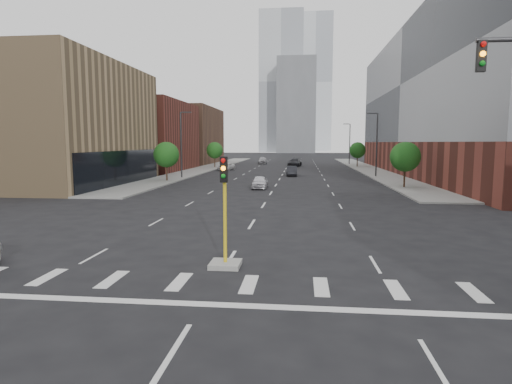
% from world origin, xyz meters
% --- Properties ---
extents(sidewalk_left_far, '(5.00, 92.00, 0.15)m').
position_xyz_m(sidewalk_left_far, '(-15.00, 74.00, 0.07)').
color(sidewalk_left_far, gray).
rests_on(sidewalk_left_far, ground).
extents(sidewalk_right_far, '(5.00, 92.00, 0.15)m').
position_xyz_m(sidewalk_right_far, '(15.00, 74.00, 0.07)').
color(sidewalk_right_far, gray).
rests_on(sidewalk_right_far, ground).
extents(building_left_mid, '(20.00, 24.00, 14.00)m').
position_xyz_m(building_left_mid, '(-27.50, 40.00, 7.00)').
color(building_left_mid, '#A2835B').
rests_on(building_left_mid, ground).
extents(building_left_far_a, '(20.00, 22.00, 12.00)m').
position_xyz_m(building_left_far_a, '(-27.50, 66.00, 6.00)').
color(building_left_far_a, brown).
rests_on(building_left_far_a, ground).
extents(building_left_far_b, '(20.00, 24.00, 13.00)m').
position_xyz_m(building_left_far_b, '(-27.50, 92.00, 6.50)').
color(building_left_far_b, brown).
rests_on(building_left_far_b, ground).
extents(building_right_main, '(24.00, 70.00, 22.00)m').
position_xyz_m(building_right_main, '(29.50, 60.00, 11.00)').
color(building_right_main, brown).
rests_on(building_right_main, ground).
extents(tower_left, '(22.00, 22.00, 70.00)m').
position_xyz_m(tower_left, '(-8.00, 220.00, 35.00)').
color(tower_left, '#B2B7BC').
rests_on(tower_left, ground).
extents(tower_right, '(20.00, 20.00, 80.00)m').
position_xyz_m(tower_right, '(10.00, 260.00, 40.00)').
color(tower_right, '#B2B7BC').
rests_on(tower_right, ground).
extents(tower_mid, '(18.00, 18.00, 44.00)m').
position_xyz_m(tower_mid, '(0.00, 200.00, 22.00)').
color(tower_mid, slate).
rests_on(tower_mid, ground).
extents(median_traffic_signal, '(1.20, 1.20, 4.40)m').
position_xyz_m(median_traffic_signal, '(0.00, 8.97, 0.97)').
color(median_traffic_signal, '#999993').
rests_on(median_traffic_signal, ground).
extents(streetlight_right_a, '(1.60, 0.22, 9.07)m').
position_xyz_m(streetlight_right_a, '(13.41, 55.00, 5.01)').
color(streetlight_right_a, '#2D2D30').
rests_on(streetlight_right_a, ground).
extents(streetlight_right_b, '(1.60, 0.22, 9.07)m').
position_xyz_m(streetlight_right_b, '(13.41, 90.00, 5.01)').
color(streetlight_right_b, '#2D2D30').
rests_on(streetlight_right_b, ground).
extents(streetlight_left, '(1.60, 0.22, 9.07)m').
position_xyz_m(streetlight_left, '(-13.41, 50.00, 5.01)').
color(streetlight_left, '#2D2D30').
rests_on(streetlight_left, ground).
extents(tree_left_near, '(3.20, 3.20, 4.85)m').
position_xyz_m(tree_left_near, '(-14.00, 45.00, 3.39)').
color(tree_left_near, '#382619').
rests_on(tree_left_near, ground).
extents(tree_left_far, '(3.20, 3.20, 4.85)m').
position_xyz_m(tree_left_far, '(-14.00, 75.00, 3.39)').
color(tree_left_far, '#382619').
rests_on(tree_left_far, ground).
extents(tree_right_near, '(3.20, 3.20, 4.85)m').
position_xyz_m(tree_right_near, '(14.00, 40.00, 3.39)').
color(tree_right_near, '#382619').
rests_on(tree_right_near, ground).
extents(tree_right_far, '(3.20, 3.20, 4.85)m').
position_xyz_m(tree_right_far, '(14.00, 80.00, 3.39)').
color(tree_right_far, '#382619').
rests_on(tree_right_far, ground).
extents(car_near_left, '(1.67, 4.04, 1.37)m').
position_xyz_m(car_near_left, '(-1.50, 38.23, 0.69)').
color(car_near_left, silver).
rests_on(car_near_left, ground).
extents(car_mid_right, '(1.59, 4.38, 1.43)m').
position_xyz_m(car_mid_right, '(1.50, 56.09, 0.72)').
color(car_mid_right, '#222327').
rests_on(car_mid_right, ground).
extents(car_far_left, '(2.84, 5.04, 1.33)m').
position_xyz_m(car_far_left, '(-10.50, 67.93, 0.66)').
color(car_far_left, silver).
rests_on(car_far_left, ground).
extents(car_deep_right, '(3.13, 5.89, 1.63)m').
position_xyz_m(car_deep_right, '(1.50, 81.44, 0.81)').
color(car_deep_right, '#212327').
rests_on(car_deep_right, ground).
extents(car_distant, '(2.44, 5.00, 1.64)m').
position_xyz_m(car_distant, '(-6.08, 90.95, 0.82)').
color(car_distant, '#A0A0A4').
rests_on(car_distant, ground).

